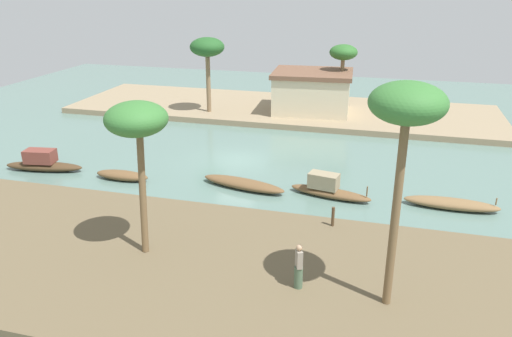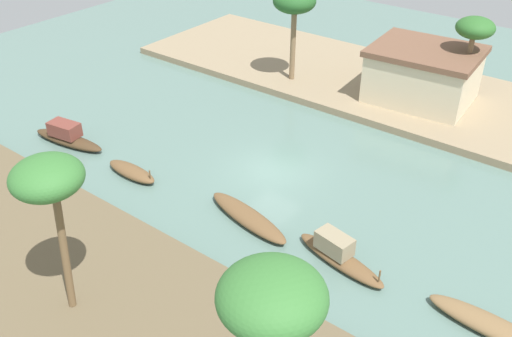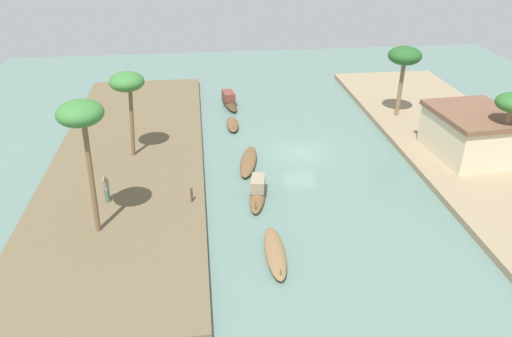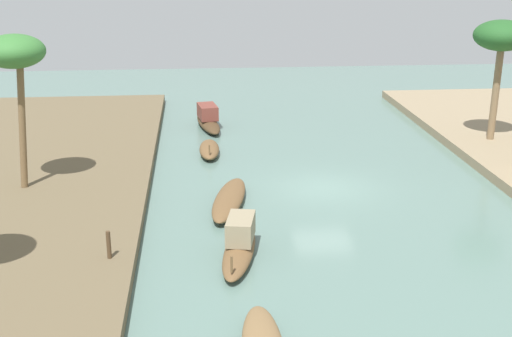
{
  "view_description": "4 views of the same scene",
  "coord_description": "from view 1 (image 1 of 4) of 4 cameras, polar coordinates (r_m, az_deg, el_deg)",
  "views": [
    {
      "loc": [
        9.05,
        -28.76,
        11.0
      ],
      "look_at": [
        2.16,
        -3.42,
        0.95
      ],
      "focal_mm": 35.39,
      "sensor_mm": 36.0,
      "label": 1
    },
    {
      "loc": [
        14.39,
        -20.2,
        15.9
      ],
      "look_at": [
        -0.41,
        -0.89,
        0.44
      ],
      "focal_mm": 39.66,
      "sensor_mm": 36.0,
      "label": 2
    },
    {
      "loc": [
        33.41,
        -7.39,
        16.41
      ],
      "look_at": [
        3.24,
        -3.8,
        0.48
      ],
      "focal_mm": 34.67,
      "sensor_mm": 36.0,
      "label": 3
    },
    {
      "loc": [
        26.87,
        -5.38,
        9.8
      ],
      "look_at": [
        -1.49,
        -2.8,
        0.5
      ],
      "focal_mm": 47.5,
      "sensor_mm": 36.0,
      "label": 4
    }
  ],
  "objects": [
    {
      "name": "river_water",
      "position": [
        32.09,
        -2.12,
        0.88
      ],
      "size": [
        61.72,
        61.72,
        0.0
      ],
      "primitive_type": "plane",
      "color": "slate",
      "rests_on": "ground"
    },
    {
      "name": "riverbank_left",
      "position": [
        21.26,
        -12.57,
        -10.07
      ],
      "size": [
        36.08,
        10.76,
        0.45
      ],
      "primitive_type": "cube",
      "color": "brown",
      "rests_on": "ground"
    },
    {
      "name": "riverbank_right",
      "position": [
        43.9,
        2.86,
        6.71
      ],
      "size": [
        36.08,
        10.76,
        0.45
      ],
      "primitive_type": "cube",
      "color": "#937F60",
      "rests_on": "ground"
    },
    {
      "name": "sampan_near_left_bank",
      "position": [
        32.91,
        -22.97,
        0.58
      ],
      "size": [
        4.89,
        1.73,
        1.3
      ],
      "rotation": [
        0.0,
        0.0,
        0.15
      ],
      "color": "#47331E",
      "rests_on": "river_water"
    },
    {
      "name": "sampan_foreground",
      "position": [
        30.02,
        -14.89,
        -0.75
      ],
      "size": [
        3.25,
        1.03,
        0.9
      ],
      "rotation": [
        0.0,
        0.0,
        -0.02
      ],
      "color": "brown",
      "rests_on": "river_water"
    },
    {
      "name": "sampan_downstream_large",
      "position": [
        27.85,
        -1.45,
        -1.74
      ],
      "size": [
        5.09,
        2.1,
        0.53
      ],
      "rotation": [
        0.0,
        0.0,
        -0.21
      ],
      "color": "brown",
      "rests_on": "river_water"
    },
    {
      "name": "sampan_open_hull",
      "position": [
        27.32,
        21.2,
        -3.72
      ],
      "size": [
        4.66,
        1.21,
        0.83
      ],
      "rotation": [
        0.0,
        0.0,
        -0.03
      ],
      "color": "brown",
      "rests_on": "river_water"
    },
    {
      "name": "sampan_midstream",
      "position": [
        27.01,
        8.14,
        -2.27
      ],
      "size": [
        4.52,
        1.77,
        1.26
      ],
      "rotation": [
        0.0,
        0.0,
        -0.19
      ],
      "color": "brown",
      "rests_on": "river_water"
    },
    {
      "name": "person_on_near_bank",
      "position": [
        18.4,
        4.85,
        -11.21
      ],
      "size": [
        0.42,
        0.42,
        1.75
      ],
      "rotation": [
        0.0,
        0.0,
        5.14
      ],
      "color": "#4C664C",
      "rests_on": "riverbank_left"
    },
    {
      "name": "mooring_post",
      "position": [
        22.96,
        8.69,
        -5.39
      ],
      "size": [
        0.14,
        0.14,
        0.92
      ],
      "primitive_type": "cylinder",
      "color": "#4C3823",
      "rests_on": "riverbank_left"
    },
    {
      "name": "palm_tree_left_near",
      "position": [
        19.49,
        -13.35,
        5.08
      ],
      "size": [
        2.4,
        2.4,
        6.22
      ],
      "color": "brown",
      "rests_on": "riverbank_left"
    },
    {
      "name": "palm_tree_left_far",
      "position": [
        15.86,
        16.69,
        6.24
      ],
      "size": [
        2.36,
        2.36,
        7.66
      ],
      "color": "brown",
      "rests_on": "riverbank_left"
    },
    {
      "name": "palm_tree_right_tall",
      "position": [
        41.43,
        -5.54,
        13.32
      ],
      "size": [
        2.76,
        2.76,
        6.02
      ],
      "color": "#7F6647",
      "rests_on": "riverbank_right"
    },
    {
      "name": "palm_tree_right_short",
      "position": [
        42.32,
        9.85,
        12.6
      ],
      "size": [
        2.26,
        2.26,
        5.42
      ],
      "color": "#7F6647",
      "rests_on": "riverbank_right"
    },
    {
      "name": "riverside_building",
      "position": [
        42.12,
        6.36,
        8.67
      ],
      "size": [
        6.74,
        5.76,
        3.33
      ],
      "rotation": [
        0.0,
        0.0,
        0.07
      ],
      "color": "beige",
      "rests_on": "riverbank_right"
    }
  ]
}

